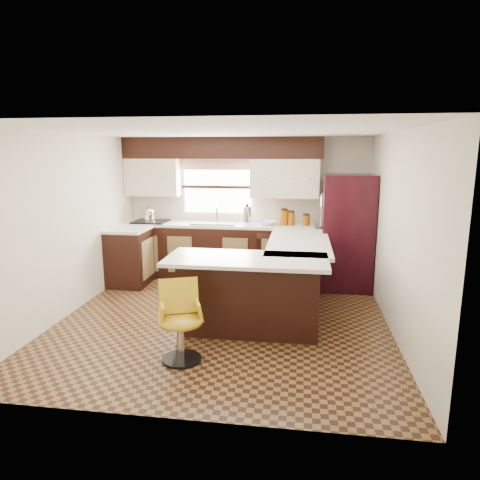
% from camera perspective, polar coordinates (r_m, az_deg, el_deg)
% --- Properties ---
extents(floor, '(4.40, 4.40, 0.00)m').
position_cam_1_polar(floor, '(5.74, -2.13, -10.37)').
color(floor, '#49301A').
rests_on(floor, ground).
extents(ceiling, '(4.40, 4.40, 0.00)m').
position_cam_1_polar(ceiling, '(5.33, -2.33, 14.30)').
color(ceiling, silver).
rests_on(ceiling, wall_back).
extents(wall_back, '(4.40, 0.00, 4.40)m').
position_cam_1_polar(wall_back, '(7.56, 0.80, 4.41)').
color(wall_back, beige).
rests_on(wall_back, floor).
extents(wall_front, '(4.40, 0.00, 4.40)m').
position_cam_1_polar(wall_front, '(3.33, -9.12, -5.14)').
color(wall_front, beige).
rests_on(wall_front, floor).
extents(wall_left, '(0.00, 4.40, 4.40)m').
position_cam_1_polar(wall_left, '(6.15, -21.88, 1.88)').
color(wall_left, beige).
rests_on(wall_left, floor).
extents(wall_right, '(0.00, 4.40, 4.40)m').
position_cam_1_polar(wall_right, '(5.44, 20.08, 0.85)').
color(wall_right, beige).
rests_on(wall_right, floor).
extents(base_cab_back, '(3.30, 0.60, 0.90)m').
position_cam_1_polar(base_cab_back, '(7.47, -2.94, -1.54)').
color(base_cab_back, black).
rests_on(base_cab_back, floor).
extents(base_cab_left, '(0.60, 0.70, 0.90)m').
position_cam_1_polar(base_cab_left, '(7.26, -14.48, -2.30)').
color(base_cab_left, black).
rests_on(base_cab_left, floor).
extents(counter_back, '(3.30, 0.60, 0.04)m').
position_cam_1_polar(counter_back, '(7.38, -2.98, 2.04)').
color(counter_back, silver).
rests_on(counter_back, base_cab_back).
extents(counter_left, '(0.60, 0.70, 0.04)m').
position_cam_1_polar(counter_left, '(7.16, -14.67, 1.37)').
color(counter_left, silver).
rests_on(counter_left, base_cab_left).
extents(soffit, '(3.40, 0.35, 0.36)m').
position_cam_1_polar(soffit, '(7.39, -2.51, 12.16)').
color(soffit, black).
rests_on(soffit, wall_back).
extents(upper_cab_left, '(0.94, 0.35, 0.64)m').
position_cam_1_polar(upper_cab_left, '(7.72, -11.50, 8.20)').
color(upper_cab_left, beige).
rests_on(upper_cab_left, wall_back).
extents(upper_cab_right, '(1.14, 0.35, 0.64)m').
position_cam_1_polar(upper_cab_right, '(7.28, 6.00, 8.18)').
color(upper_cab_right, beige).
rests_on(upper_cab_right, wall_back).
extents(window_pane, '(1.20, 0.02, 0.90)m').
position_cam_1_polar(window_pane, '(7.59, -2.99, 7.07)').
color(window_pane, white).
rests_on(window_pane, wall_back).
extents(valance, '(1.30, 0.06, 0.18)m').
position_cam_1_polar(valance, '(7.53, -3.08, 10.01)').
color(valance, '#D19B93').
rests_on(valance, wall_back).
extents(sink, '(0.75, 0.45, 0.03)m').
position_cam_1_polar(sink, '(7.36, -3.40, 2.31)').
color(sink, '#B2B2B7').
rests_on(sink, counter_back).
extents(dishwasher, '(0.58, 0.03, 0.78)m').
position_cam_1_polar(dishwasher, '(7.08, 4.59, -2.48)').
color(dishwasher, black).
rests_on(dishwasher, floor).
extents(cooktop, '(0.58, 0.50, 0.02)m').
position_cam_1_polar(cooktop, '(7.68, -11.84, 2.44)').
color(cooktop, black).
rests_on(cooktop, counter_back).
extents(peninsula_long, '(0.60, 1.95, 0.90)m').
position_cam_1_polar(peninsula_long, '(6.10, 7.27, -4.65)').
color(peninsula_long, black).
rests_on(peninsula_long, floor).
extents(peninsula_return, '(1.65, 0.60, 0.90)m').
position_cam_1_polar(peninsula_return, '(5.21, 1.23, -7.43)').
color(peninsula_return, black).
rests_on(peninsula_return, floor).
extents(counter_pen_long, '(0.84, 1.95, 0.04)m').
position_cam_1_polar(counter_pen_long, '(5.99, 7.86, -0.32)').
color(counter_pen_long, silver).
rests_on(counter_pen_long, peninsula_long).
extents(counter_pen_return, '(1.89, 0.84, 0.04)m').
position_cam_1_polar(counter_pen_return, '(4.99, 0.90, -2.63)').
color(counter_pen_return, silver).
rests_on(counter_pen_return, peninsula_return).
extents(refrigerator, '(0.78, 0.75, 1.82)m').
position_cam_1_polar(refrigerator, '(6.97, 14.03, 1.01)').
color(refrigerator, black).
rests_on(refrigerator, floor).
extents(bar_chair, '(0.58, 0.58, 0.85)m').
position_cam_1_polar(bar_chair, '(4.55, -7.89, -10.83)').
color(bar_chair, gold).
rests_on(bar_chair, floor).
extents(kettle, '(0.19, 0.19, 0.26)m').
position_cam_1_polar(kettle, '(7.66, -11.99, 3.49)').
color(kettle, silver).
rests_on(kettle, cooktop).
extents(percolator, '(0.15, 0.15, 0.31)m').
position_cam_1_polar(percolator, '(7.27, 0.95, 3.32)').
color(percolator, silver).
rests_on(percolator, counter_back).
extents(mixing_bowl, '(0.34, 0.34, 0.07)m').
position_cam_1_polar(mixing_bowl, '(7.25, 3.78, 2.31)').
color(mixing_bowl, white).
rests_on(mixing_bowl, counter_back).
extents(canister_large, '(0.14, 0.14, 0.25)m').
position_cam_1_polar(canister_large, '(7.24, 5.87, 2.99)').
color(canister_large, '#7C4308').
rests_on(canister_large, counter_back).
extents(canister_med, '(0.12, 0.12, 0.22)m').
position_cam_1_polar(canister_med, '(7.24, 6.83, 2.84)').
color(canister_med, '#7C4308').
rests_on(canister_med, counter_back).
extents(canister_small, '(0.13, 0.13, 0.17)m').
position_cam_1_polar(canister_small, '(7.24, 8.80, 2.60)').
color(canister_small, '#7C4308').
rests_on(canister_small, counter_back).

